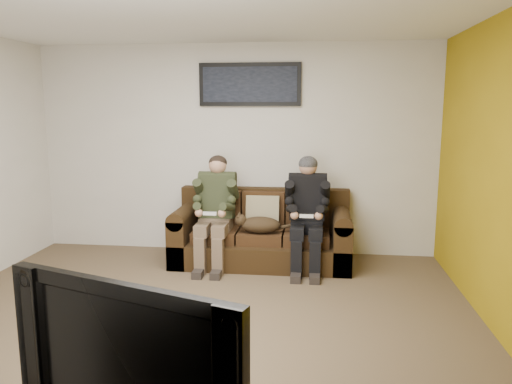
# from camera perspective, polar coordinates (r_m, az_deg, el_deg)

# --- Properties ---
(floor) EXTENTS (5.00, 5.00, 0.00)m
(floor) POSITION_cam_1_polar(r_m,az_deg,el_deg) (4.46, -7.17, -14.71)
(floor) COLOR brown
(floor) RESTS_ON ground
(ceiling) EXTENTS (5.00, 5.00, 0.00)m
(ceiling) POSITION_cam_1_polar(r_m,az_deg,el_deg) (4.13, -7.99, 20.29)
(ceiling) COLOR silver
(ceiling) RESTS_ON ground
(wall_back) EXTENTS (5.00, 0.00, 5.00)m
(wall_back) POSITION_cam_1_polar(r_m,az_deg,el_deg) (6.28, -2.44, 4.85)
(wall_back) COLOR beige
(wall_back) RESTS_ON ground
(wall_front) EXTENTS (5.00, 0.00, 5.00)m
(wall_front) POSITION_cam_1_polar(r_m,az_deg,el_deg) (2.04, -23.61, -6.54)
(wall_front) COLOR beige
(wall_front) RESTS_ON ground
(accent_wall_right) EXTENTS (0.00, 4.50, 4.50)m
(accent_wall_right) POSITION_cam_1_polar(r_m,az_deg,el_deg) (4.23, 27.23, 1.33)
(accent_wall_right) COLOR #A18310
(accent_wall_right) RESTS_ON ground
(sofa) EXTENTS (2.07, 0.89, 0.84)m
(sofa) POSITION_cam_1_polar(r_m,az_deg,el_deg) (5.98, 0.73, -4.95)
(sofa) COLOR black
(sofa) RESTS_ON ground
(throw_pillow) EXTENTS (0.39, 0.19, 0.39)m
(throw_pillow) POSITION_cam_1_polar(r_m,az_deg,el_deg) (5.95, 0.77, -2.23)
(throw_pillow) COLOR #988A64
(throw_pillow) RESTS_ON sofa
(throw_blanket) EXTENTS (0.42, 0.21, 0.08)m
(throw_blanket) POSITION_cam_1_polar(r_m,az_deg,el_deg) (6.22, -4.73, 0.54)
(throw_blanket) COLOR tan
(throw_blanket) RESTS_ON sofa
(person_left) EXTENTS (0.51, 0.87, 1.27)m
(person_left) POSITION_cam_1_polar(r_m,az_deg,el_deg) (5.81, -4.67, -1.50)
(person_left) COLOR brown
(person_left) RESTS_ON sofa
(person_right) EXTENTS (0.51, 0.86, 1.28)m
(person_right) POSITION_cam_1_polar(r_m,az_deg,el_deg) (5.69, 5.87, -1.71)
(person_right) COLOR black
(person_right) RESTS_ON sofa
(cat) EXTENTS (0.66, 0.26, 0.24)m
(cat) POSITION_cam_1_polar(r_m,az_deg,el_deg) (5.68, 0.29, -3.72)
(cat) COLOR #402E19
(cat) RESTS_ON sofa
(framed_poster) EXTENTS (1.25, 0.05, 0.52)m
(framed_poster) POSITION_cam_1_polar(r_m,az_deg,el_deg) (6.20, -0.72, 12.19)
(framed_poster) COLOR black
(framed_poster) RESTS_ON wall_back
(television) EXTENTS (1.17, 0.54, 0.68)m
(television) POSITION_cam_1_polar(r_m,az_deg,el_deg) (2.36, -13.12, -16.96)
(television) COLOR black
(television) RESTS_ON tv_stand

